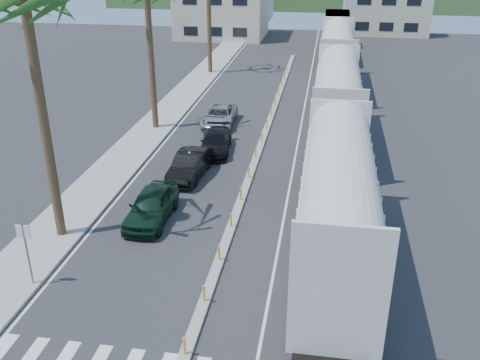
# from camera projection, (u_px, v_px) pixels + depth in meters

# --- Properties ---
(ground) EXTENTS (140.00, 140.00, 0.00)m
(ground) POSITION_uv_depth(u_px,v_px,m) (192.00, 338.00, 19.44)
(ground) COLOR #28282B
(ground) RESTS_ON ground
(sidewalk) EXTENTS (3.00, 90.00, 0.15)m
(sidewalk) POSITION_uv_depth(u_px,v_px,m) (165.00, 115.00, 43.07)
(sidewalk) COLOR gray
(sidewalk) RESTS_ON ground
(rails) EXTENTS (1.56, 100.00, 0.06)m
(rails) POSITION_uv_depth(u_px,v_px,m) (334.00, 113.00, 43.79)
(rails) COLOR black
(rails) RESTS_ON ground
(median) EXTENTS (0.45, 60.00, 0.85)m
(median) POSITION_uv_depth(u_px,v_px,m) (261.00, 143.00, 37.30)
(median) COLOR gray
(median) RESTS_ON ground
(lane_markings) EXTENTS (9.42, 90.00, 0.01)m
(lane_markings) POSITION_uv_depth(u_px,v_px,m) (242.00, 120.00, 42.16)
(lane_markings) COLOR silver
(lane_markings) RESTS_ON ground
(freight_train) EXTENTS (3.00, 60.94, 5.85)m
(freight_train) POSITION_uv_depth(u_px,v_px,m) (337.00, 85.00, 40.68)
(freight_train) COLOR beige
(freight_train) RESTS_ON ground
(street_sign) EXTENTS (0.60, 0.08, 3.00)m
(street_sign) POSITION_uv_depth(u_px,v_px,m) (26.00, 245.00, 21.49)
(street_sign) COLOR slate
(street_sign) RESTS_ON ground
(car_lead) EXTENTS (1.94, 4.79, 1.63)m
(car_lead) POSITION_uv_depth(u_px,v_px,m) (152.00, 206.00, 27.14)
(car_lead) COLOR black
(car_lead) RESTS_ON ground
(car_second) EXTENTS (2.25, 4.89, 1.54)m
(car_second) POSITION_uv_depth(u_px,v_px,m) (190.00, 165.00, 32.04)
(car_second) COLOR black
(car_second) RESTS_ON ground
(car_third) EXTENTS (2.87, 5.12, 1.37)m
(car_third) POSITION_uv_depth(u_px,v_px,m) (216.00, 142.00, 35.81)
(car_third) COLOR black
(car_third) RESTS_ON ground
(car_rear) EXTENTS (2.65, 5.19, 1.40)m
(car_rear) POSITION_uv_depth(u_px,v_px,m) (219.00, 116.00, 40.91)
(car_rear) COLOR #A8AAAD
(car_rear) RESTS_ON ground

